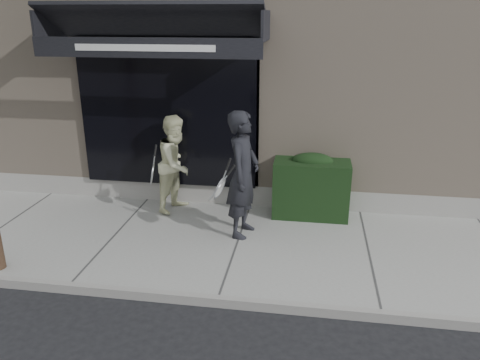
# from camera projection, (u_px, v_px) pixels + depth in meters

# --- Properties ---
(ground) EXTENTS (80.00, 80.00, 0.00)m
(ground) POSITION_uv_depth(u_px,v_px,m) (238.00, 249.00, 7.37)
(ground) COLOR black
(ground) RESTS_ON ground
(sidewalk) EXTENTS (20.00, 3.00, 0.12)m
(sidewalk) POSITION_uv_depth(u_px,v_px,m) (238.00, 245.00, 7.35)
(sidewalk) COLOR gray
(sidewalk) RESTS_ON ground
(curb) EXTENTS (20.00, 0.10, 0.14)m
(curb) POSITION_uv_depth(u_px,v_px,m) (218.00, 301.00, 5.90)
(curb) COLOR gray
(curb) RESTS_ON ground
(building_facade) EXTENTS (14.30, 8.04, 5.64)m
(building_facade) POSITION_uv_depth(u_px,v_px,m) (270.00, 48.00, 11.07)
(building_facade) COLOR tan
(building_facade) RESTS_ON ground
(hedge) EXTENTS (1.30, 0.70, 1.14)m
(hedge) POSITION_uv_depth(u_px,v_px,m) (311.00, 186.00, 8.15)
(hedge) COLOR black
(hedge) RESTS_ON sidewalk
(pedestrian_front) EXTENTS (0.77, 0.93, 2.02)m
(pedestrian_front) POSITION_uv_depth(u_px,v_px,m) (243.00, 175.00, 7.28)
(pedestrian_front) COLOR black
(pedestrian_front) RESTS_ON sidewalk
(pedestrian_back) EXTENTS (0.92, 1.05, 1.74)m
(pedestrian_back) POSITION_uv_depth(u_px,v_px,m) (177.00, 164.00, 8.29)
(pedestrian_back) COLOR beige
(pedestrian_back) RESTS_ON sidewalk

